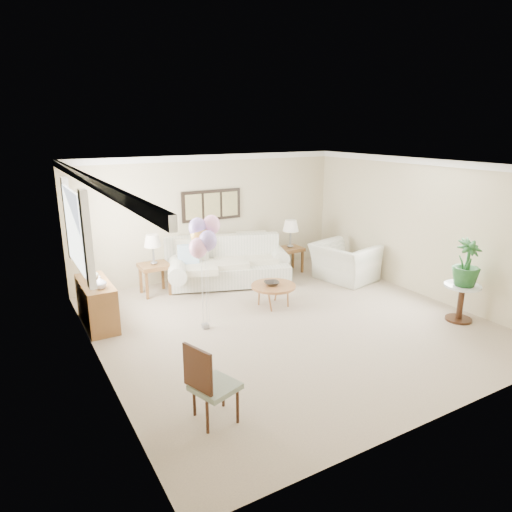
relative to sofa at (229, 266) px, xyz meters
The scene contains 18 objects.
ground_plane 2.31m from the sofa, 91.06° to the right, with size 6.00×6.00×0.00m, color tan.
room_shell 2.52m from the sofa, 93.97° to the right, with size 6.04×6.04×2.60m.
wall_art_triptych 1.35m from the sofa, 93.53° to the left, with size 1.35×0.06×0.65m.
sofa is the anchor object (origin of this frame).
end_table_left 1.54m from the sofa, behind, with size 0.56×0.51×0.61m.
end_table_right 1.55m from the sofa, ahead, with size 0.52×0.47×0.57m.
lamp_left 1.68m from the sofa, behind, with size 0.33×0.33×0.58m.
lamp_right 1.68m from the sofa, ahead, with size 0.35×0.35×0.62m.
coffee_table 1.54m from the sofa, 85.01° to the right, with size 0.81×0.81×0.41m.
decor_bowl 1.53m from the sofa, 86.28° to the right, with size 0.27×0.27×0.07m, color #28241F.
armchair 2.45m from the sofa, 24.64° to the right, with size 1.21×1.05×0.78m, color beige.
side_table 4.42m from the sofa, 55.33° to the right, with size 0.59×0.59×0.64m.
potted_plant 4.48m from the sofa, 55.79° to the right, with size 0.44×0.44×0.78m, color #1B4B1E.
accent_chair 4.64m from the sofa, 119.18° to the right, with size 0.57×0.57×0.92m.
credenza 2.91m from the sofa, 164.42° to the right, with size 0.46×1.20×0.74m.
vase_white 3.04m from the sofa, 157.77° to the right, with size 0.19×0.19×0.20m, color silver.
vase_sage 2.88m from the sofa, 167.69° to the right, with size 0.17×0.17×0.17m, color #B4BFAB.
balloon_cluster 2.52m from the sofa, 126.05° to the right, with size 0.58×0.51×1.85m.
Camera 1 is at (-3.96, -5.82, 3.16)m, focal length 32.00 mm.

